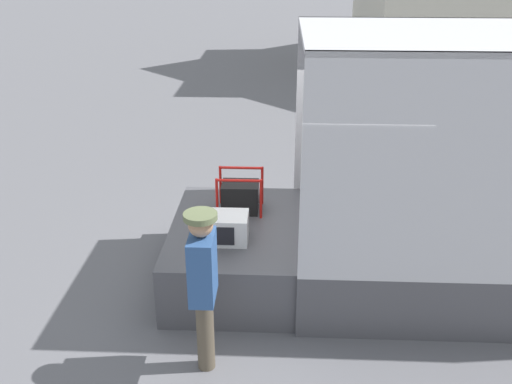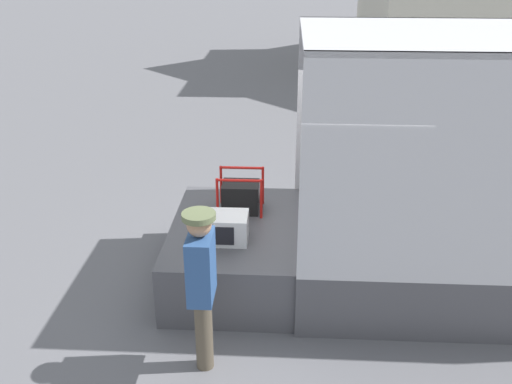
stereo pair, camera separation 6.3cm
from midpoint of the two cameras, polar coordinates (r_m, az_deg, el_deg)
ground_plane at (r=7.64m, az=4.03°, el=-8.52°), size 160.00×160.00×0.00m
tailgate_deck at (r=7.46m, az=-1.99°, el=-5.88°), size 1.58×2.36×0.76m
microwave at (r=6.84m, az=-2.77°, el=-3.58°), size 0.53×0.43×0.34m
portable_generator at (r=7.57m, az=-1.17°, el=-0.42°), size 0.60×0.48×0.54m
worker_person at (r=5.61m, az=-5.17°, el=-8.36°), size 0.32×0.44×1.78m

